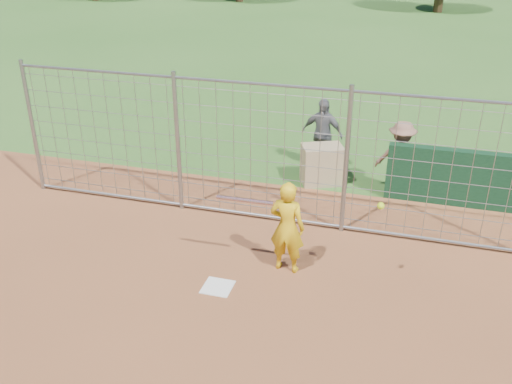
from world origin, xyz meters
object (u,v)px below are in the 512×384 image
(batter, at_px, (287,227))
(equipment_bin, at_px, (322,165))
(bystander_b, at_px, (322,134))
(bystander_c, at_px, (400,157))

(batter, bearing_deg, equipment_bin, -83.38)
(batter, bearing_deg, bystander_b, -81.34)
(bystander_c, xyz_separation_m, equipment_bin, (-1.52, -0.04, -0.33))
(batter, relative_size, bystander_c, 1.03)
(bystander_c, distance_m, equipment_bin, 1.55)
(bystander_b, height_order, equipment_bin, bystander_b)
(batter, distance_m, bystander_b, 4.06)
(batter, height_order, bystander_c, batter)
(bystander_c, relative_size, equipment_bin, 1.81)
(batter, distance_m, equipment_bin, 3.31)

